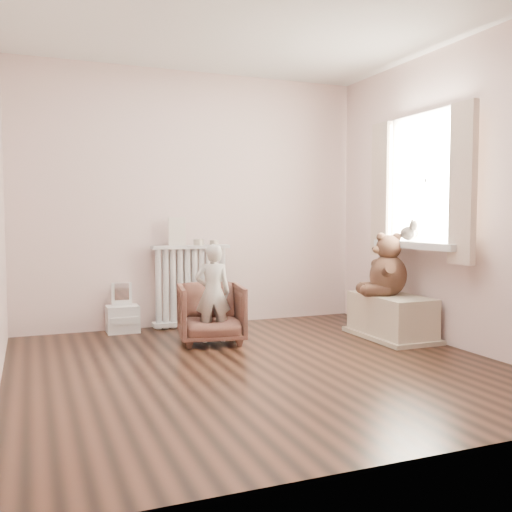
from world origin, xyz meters
name	(u,v)px	position (x,y,z in m)	size (l,w,h in m)	color
floor	(260,366)	(0.00, 0.00, 0.00)	(3.60, 3.60, 0.01)	black
ceiling	(260,13)	(0.00, 0.00, 2.60)	(3.60, 3.60, 0.01)	white
back_wall	(194,200)	(0.00, 1.80, 1.30)	(3.60, 0.02, 2.60)	#F0E1D0
front_wall	(411,178)	(0.00, -1.80, 1.30)	(3.60, 0.02, 2.60)	#F0E1D0
right_wall	(454,196)	(1.80, 0.00, 1.30)	(0.02, 3.60, 2.60)	#F0E1D0
window	(428,181)	(1.76, 0.30, 1.45)	(0.03, 0.90, 1.10)	white
window_sill	(419,245)	(1.67, 0.30, 0.87)	(0.22, 1.10, 0.06)	silver
curtain_left	(463,184)	(1.65, -0.27, 1.39)	(0.06, 0.26, 1.30)	beige
curtain_right	(381,190)	(1.65, 0.87, 1.39)	(0.06, 0.26, 1.30)	beige
radiator	(191,289)	(-0.07, 1.68, 0.39)	(0.79, 0.15, 0.83)	silver
paper_doll	(177,231)	(-0.21, 1.68, 0.98)	(0.17, 0.02, 0.28)	beige
tin_a	(198,242)	(0.01, 1.68, 0.87)	(0.10, 0.10, 0.06)	#A59E8C
tin_b	(214,242)	(0.18, 1.68, 0.86)	(0.09, 0.09, 0.05)	#A59E8C
toy_vanity	(122,304)	(-0.77, 1.65, 0.28)	(0.31, 0.22, 0.48)	silver
armchair	(211,313)	(-0.10, 0.90, 0.26)	(0.56, 0.58, 0.53)	brown
child	(213,293)	(-0.10, 0.85, 0.45)	(0.32, 0.21, 0.87)	beige
toy_bench	(391,316)	(1.52, 0.48, 0.20)	(0.45, 0.84, 0.40)	beige
teddy_bear	(388,266)	(1.50, 0.52, 0.67)	(0.46, 0.36, 0.57)	#3B2519
plush_cat	(409,230)	(1.66, 0.43, 1.00)	(0.14, 0.23, 0.20)	#6D655D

